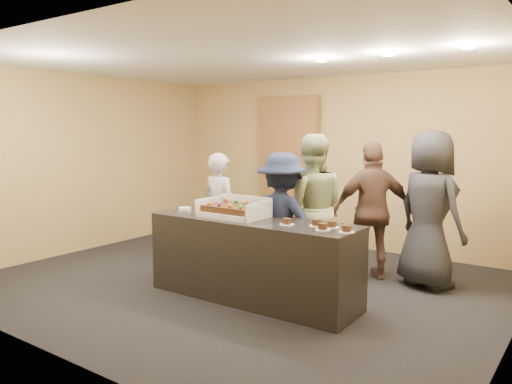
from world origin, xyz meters
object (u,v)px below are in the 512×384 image
Objects in this scene: sheet_cake at (234,208)px; person_sage_man at (311,209)px; serving_counter at (253,259)px; person_navy_man at (282,222)px; plate_stack at (185,209)px; person_server_grey at (220,211)px; person_dark_suit at (429,210)px; person_brown_extra at (373,211)px; storage_cabinet at (289,169)px; cake_box at (235,212)px.

sheet_cake is 0.34× the size of person_sage_man.
person_navy_man reaches higher than serving_counter.
serving_counter is 1.12m from plate_stack.
person_dark_suit is (2.52, 0.82, 0.15)m from person_server_grey.
serving_counter is at bearing 21.76° from person_brown_extra.
person_sage_man is 1.40m from person_dark_suit.
person_brown_extra is (1.86, 0.72, 0.08)m from person_server_grey.
sheet_cake reaches higher than serving_counter.
serving_counter is 0.99× the size of storage_cabinet.
person_dark_suit is at bearing 46.97° from serving_counter.
person_sage_man is 1.13× the size of person_navy_man.
plate_stack is (-1.01, 0.00, 0.47)m from serving_counter.
sheet_cake is (-0.26, 0.00, 0.55)m from serving_counter.
serving_counter is 1.29× the size of person_dark_suit.
storage_cabinet is at bearing -83.18° from person_sage_man.
person_sage_man is at bearing 63.43° from cake_box.
person_server_grey is 0.86× the size of person_sage_man.
person_server_grey reaches higher than serving_counter.
person_brown_extra is (1.04, 1.48, -0.13)m from sheet_cake.
person_brown_extra reaches higher than sheet_cake.
person_navy_man is at bearing 77.20° from serving_counter.
storage_cabinet is at bearing -66.01° from person_navy_man.
person_brown_extra is at bearing -152.00° from person_server_grey.
person_server_grey is at bearing -84.57° from storage_cabinet.
storage_cabinet is at bearing 95.41° from plate_stack.
cake_box is 1.02m from person_sage_man.
person_brown_extra reaches higher than plate_stack.
storage_cabinet is 1.30× the size of person_dark_suit.
person_sage_man reaches higher than person_navy_man.
sheet_cake is 0.38× the size of person_navy_man.
person_navy_man reaches higher than sheet_cake.
person_dark_suit is at bearing -146.06° from person_navy_man.
storage_cabinet is (-1.28, 2.83, 0.76)m from serving_counter.
person_server_grey is at bearing -23.30° from person_sage_man.
person_dark_suit is at bearing -155.30° from person_server_grey.
person_server_grey is at bearing 44.57° from person_dark_suit.
person_sage_man is (0.46, 0.91, -0.04)m from cake_box.
person_sage_man is 0.79m from person_brown_extra.
serving_counter is 1.37m from person_server_grey.
cake_box is 0.46× the size of person_server_grey.
cake_box is 1.17× the size of sheet_cake.
person_server_grey is (-0.82, 0.74, -0.17)m from cake_box.
sheet_cake is (1.02, -2.83, -0.21)m from storage_cabinet.
person_brown_extra reaches higher than cake_box.
storage_cabinet is 3.00m from person_dark_suit.
storage_cabinet reaches higher than person_sage_man.
person_sage_man is 1.05× the size of person_brown_extra.
sheet_cake is 1.14m from person_server_grey.
storage_cabinet is 3.92× the size of sheet_cake.
person_dark_suit is at bearing 42.88° from sheet_cake.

